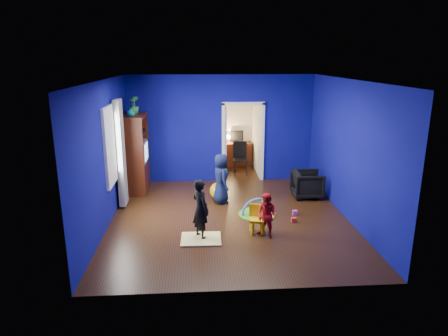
{
  "coord_description": "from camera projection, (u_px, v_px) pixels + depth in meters",
  "views": [
    {
      "loc": [
        -0.66,
        -7.92,
        3.32
      ],
      "look_at": [
        -0.08,
        0.4,
        1.01
      ],
      "focal_mm": 32.0,
      "sensor_mm": 36.0,
      "label": 1
    }
  ],
  "objects": [
    {
      "name": "folding_chair",
      "position": [
        240.0,
        159.0,
        11.64
      ],
      "size": [
        0.4,
        0.4,
        0.92
      ],
      "primitive_type": "cube",
      "color": "black",
      "rests_on": "floor"
    },
    {
      "name": "doorway",
      "position": [
        243.0,
        143.0,
        10.95
      ],
      "size": [
        1.16,
        0.1,
        2.1
      ],
      "primitive_type": "cube",
      "color": "white",
      "rests_on": "floor"
    },
    {
      "name": "toy_3",
      "position": [
        295.0,
        213.0,
        8.72
      ],
      "size": [
        0.1,
        0.08,
        0.1
      ],
      "primitive_type": "cube",
      "color": "#CA4BBF",
      "rests_on": "floor"
    },
    {
      "name": "toy_2",
      "position": [
        264.0,
        202.0,
        9.37
      ],
      "size": [
        0.11,
        0.11,
        0.11
      ],
      "primitive_type": "sphere",
      "color": "green",
      "rests_on": "floor"
    },
    {
      "name": "wall_left",
      "position": [
        105.0,
        154.0,
        7.99
      ],
      "size": [
        0.02,
        5.5,
        2.9
      ],
      "primitive_type": "cube",
      "color": "#090A69",
      "rests_on": "floor"
    },
    {
      "name": "toy_arch",
      "position": [
        257.0,
        214.0,
        8.74
      ],
      "size": [
        0.73,
        0.19,
        0.74
      ],
      "primitive_type": "torus",
      "rotation": [
        1.57,
        0.0,
        0.19
      ],
      "color": "#3F8CD8",
      "rests_on": "floor"
    },
    {
      "name": "toy_1",
      "position": [
        311.0,
        195.0,
        9.8
      ],
      "size": [
        0.11,
        0.11,
        0.11
      ],
      "primitive_type": "sphere",
      "color": "blue",
      "rests_on": "floor"
    },
    {
      "name": "child_black",
      "position": [
        200.0,
        209.0,
        7.48
      ],
      "size": [
        0.47,
        0.51,
        1.16
      ],
      "primitive_type": "imported",
      "rotation": [
        0.0,
        0.0,
        2.15
      ],
      "color": "black",
      "rests_on": "floor"
    },
    {
      "name": "alcove",
      "position": [
        240.0,
        130.0,
        11.74
      ],
      "size": [
        1.0,
        1.75,
        2.5
      ],
      "primitive_type": null,
      "color": "silver",
      "rests_on": "floor"
    },
    {
      "name": "book_shelf",
      "position": [
        237.0,
        101.0,
        12.25
      ],
      "size": [
        0.88,
        0.24,
        0.04
      ],
      "primitive_type": "cube",
      "color": "white",
      "rests_on": "study_desk"
    },
    {
      "name": "desk_monitor",
      "position": [
        237.0,
        136.0,
        12.55
      ],
      "size": [
        0.4,
        0.05,
        0.32
      ],
      "primitive_type": "cube",
      "color": "black",
      "rests_on": "study_desk"
    },
    {
      "name": "crt_tv",
      "position": [
        137.0,
        152.0,
        10.1
      ],
      "size": [
        0.46,
        0.7,
        0.54
      ],
      "primitive_type": "cube",
      "color": "silver",
      "rests_on": "tv_armoire"
    },
    {
      "name": "vase",
      "position": [
        131.0,
        112.0,
        9.53
      ],
      "size": [
        0.23,
        0.23,
        0.21
      ],
      "primitive_type": "imported",
      "rotation": [
        0.0,
        0.0,
        0.14
      ],
      "color": "#0B4C5C",
      "rests_on": "tv_armoire"
    },
    {
      "name": "wall_back",
      "position": [
        221.0,
        129.0,
        10.8
      ],
      "size": [
        5.0,
        0.02,
        2.9
      ],
      "primitive_type": "cube",
      "color": "#090A69",
      "rests_on": "floor"
    },
    {
      "name": "floor",
      "position": [
        229.0,
        218.0,
        8.55
      ],
      "size": [
        5.0,
        5.5,
        0.01
      ],
      "primitive_type": "cube",
      "color": "black",
      "rests_on": "ground"
    },
    {
      "name": "desk_lamp",
      "position": [
        228.0,
        137.0,
        12.47
      ],
      "size": [
        0.14,
        0.14,
        0.14
      ],
      "primitive_type": "sphere",
      "color": "#FFD88C",
      "rests_on": "study_desk"
    },
    {
      "name": "yellow_blanket",
      "position": [
        201.0,
        239.0,
        7.53
      ],
      "size": [
        0.76,
        0.61,
        0.03
      ],
      "primitive_type": "cube",
      "rotation": [
        0.0,
        0.0,
        -0.02
      ],
      "color": "#F2E07A",
      "rests_on": "floor"
    },
    {
      "name": "potted_plant",
      "position": [
        134.0,
        105.0,
        10.0
      ],
      "size": [
        0.32,
        0.32,
        0.43
      ],
      "primitive_type": "imported",
      "rotation": [
        0.0,
        0.0,
        -0.42
      ],
      "color": "green",
      "rests_on": "tv_armoire"
    },
    {
      "name": "window_left",
      "position": [
        109.0,
        146.0,
        8.3
      ],
      "size": [
        0.03,
        0.95,
        1.55
      ],
      "primitive_type": "cube",
      "color": "white",
      "rests_on": "wall_left"
    },
    {
      "name": "child_navy",
      "position": [
        221.0,
        179.0,
        9.32
      ],
      "size": [
        0.51,
        0.65,
        1.18
      ],
      "primitive_type": "imported",
      "rotation": [
        0.0,
        0.0,
        1.82
      ],
      "color": "#0E1533",
      "rests_on": "floor"
    },
    {
      "name": "tv_armoire",
      "position": [
        135.0,
        153.0,
        10.1
      ],
      "size": [
        0.58,
        1.14,
        1.96
      ],
      "primitive_type": "cube",
      "color": "#3E130A",
      "rests_on": "floor"
    },
    {
      "name": "play_mat",
      "position": [
        257.0,
        214.0,
        8.74
      ],
      "size": [
        0.82,
        0.82,
        0.02
      ],
      "primitive_type": "cylinder",
      "color": "green",
      "rests_on": "floor"
    },
    {
      "name": "wall_right",
      "position": [
        349.0,
        150.0,
        8.33
      ],
      "size": [
        0.02,
        5.5,
        2.9
      ],
      "primitive_type": "cube",
      "color": "#090A69",
      "rests_on": "floor"
    },
    {
      "name": "wall_front",
      "position": [
        246.0,
        198.0,
        5.52
      ],
      "size": [
        5.0,
        0.02,
        2.9
      ],
      "primitive_type": "cube",
      "color": "#090A69",
      "rests_on": "floor"
    },
    {
      "name": "study_desk",
      "position": [
        237.0,
        154.0,
        12.58
      ],
      "size": [
        0.88,
        0.44,
        0.75
      ],
      "primitive_type": "cube",
      "color": "#3D140A",
      "rests_on": "floor"
    },
    {
      "name": "armchair",
      "position": [
        307.0,
        184.0,
        9.77
      ],
      "size": [
        0.73,
        0.71,
        0.65
      ],
      "primitive_type": "imported",
      "rotation": [
        0.0,
        0.0,
        1.54
      ],
      "color": "black",
      "rests_on": "floor"
    },
    {
      "name": "hopper_ball",
      "position": [
        218.0,
        191.0,
        9.66
      ],
      "size": [
        0.41,
        0.41,
        0.41
      ],
      "primitive_type": "sphere",
      "color": "yellow",
      "rests_on": "floor"
    },
    {
      "name": "toddler_red",
      "position": [
        267.0,
        216.0,
        7.55
      ],
      "size": [
        0.53,
        0.53,
        0.87
      ],
      "primitive_type": "imported",
      "rotation": [
        0.0,
        0.0,
        -0.73
      ],
      "color": "red",
      "rests_on": "floor"
    },
    {
      "name": "toy_0",
      "position": [
        294.0,
        220.0,
        8.33
      ],
      "size": [
        0.1,
        0.08,
        0.1
      ],
      "primitive_type": "cube",
      "color": "red",
      "rests_on": "floor"
    },
    {
      "name": "curtain",
      "position": [
        121.0,
        154.0,
        8.92
      ],
      "size": [
        0.14,
        0.42,
        2.4
      ],
      "primitive_type": "cube",
      "color": "slate",
      "rests_on": "floor"
    },
    {
      "name": "ceiling",
      "position": [
        230.0,
        80.0,
        7.77
      ],
      "size": [
        5.0,
        5.5,
        0.01
      ],
      "primitive_type": "cube",
      "color": "white",
      "rests_on": "wall_back"
    },
    {
      "name": "kid_chair",
      "position": [
        257.0,
        221.0,
        7.78
      ],
      "size": [
        0.33,
        0.33,
        0.5
      ],
      "primitive_type": "cube",
      "rotation": [
        0.0,
        0.0,
        -0.21
      ],
      "color": "yellow",
      "rests_on": "floor"
    }
  ]
}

